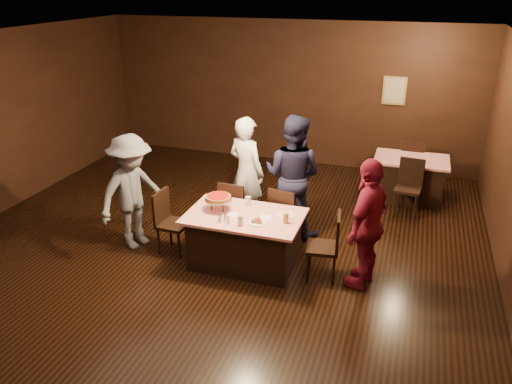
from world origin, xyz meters
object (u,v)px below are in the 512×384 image
chair_back_far (411,163)px  chair_end_right (322,246)px  chair_back_near (408,188)px  chair_end_left (174,223)px  glass_back (248,201)px  diner_grey_knit (133,192)px  diner_red_shirt (368,224)px  glass_front_left (240,220)px  glass_amber (286,218)px  main_table (245,240)px  chair_far_right (286,215)px  plate_empty (286,215)px  back_table (409,178)px  diner_navy_hoodie (293,176)px  diner_white_jacket (246,172)px  chair_far_left (236,208)px  pizza_stand (218,198)px

chair_back_far → chair_end_right: bearing=76.9°
chair_end_right → chair_back_near: 2.63m
chair_end_left → glass_back: bearing=-70.9°
chair_back_near → diner_grey_knit: size_ratio=0.54×
chair_end_right → glass_back: 1.24m
diner_red_shirt → chair_end_right: bearing=-71.2°
glass_front_left → glass_amber: 0.60m
main_table → chair_back_far: (2.10, 3.73, 0.09)m
chair_far_right → chair_back_near: (1.70, 1.68, 0.00)m
chair_end_left → glass_back: (1.05, 0.30, 0.37)m
chair_back_far → plate_empty: chair_back_far is taller
back_table → diner_navy_hoodie: diner_navy_hoodie is taller
chair_far_right → chair_end_left: same height
back_table → diner_grey_knit: size_ratio=0.74×
chair_far_right → chair_end_right: size_ratio=1.00×
chair_back_near → diner_white_jacket: bearing=-147.6°
chair_end_right → plate_empty: chair_end_right is taller
back_table → chair_back_far: bearing=90.0°
chair_far_left → glass_back: 0.68m
chair_far_left → back_table: bearing=-132.0°
chair_end_right → diner_red_shirt: size_ratio=0.54×
diner_red_shirt → glass_front_left: 1.64m
chair_far_left → diner_grey_knit: size_ratio=0.54×
main_table → diner_grey_knit: bearing=179.7°
main_table → chair_end_right: 1.10m
pizza_stand → plate_empty: (0.95, 0.10, -0.17)m
chair_back_near → plate_empty: bearing=-117.7°
chair_back_near → pizza_stand: 3.48m
diner_navy_hoodie → glass_amber: 1.24m
back_table → glass_amber: (-1.50, -3.18, 0.46)m
back_table → chair_end_left: size_ratio=1.37×
pizza_stand → plate_empty: bearing=6.0°
chair_back_far → glass_front_left: bearing=64.9°
chair_back_near → glass_front_left: 3.43m
diner_red_shirt → glass_amber: diner_red_shirt is taller
chair_end_right → plate_empty: 0.65m
diner_navy_hoodie → chair_end_right: bearing=130.7°
diner_white_jacket → glass_back: diner_white_jacket is taller
chair_end_right → back_table: bearing=154.6°
diner_white_jacket → diner_grey_knit: bearing=63.9°
diner_grey_knit → glass_amber: bearing=-68.5°
glass_back → chair_far_left: bearing=127.9°
back_table → plate_empty: 3.38m
diner_white_jacket → plate_empty: 1.43m
chair_back_far → glass_back: 4.07m
diner_red_shirt → chair_end_left: bearing=-73.0°
diner_red_shirt → pizza_stand: (-2.06, 0.03, 0.07)m
diner_navy_hoodie → plate_empty: bearing=108.5°
diner_navy_hoodie → glass_back: (-0.43, -0.87, -0.12)m
chair_back_far → diner_grey_knit: size_ratio=0.54×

